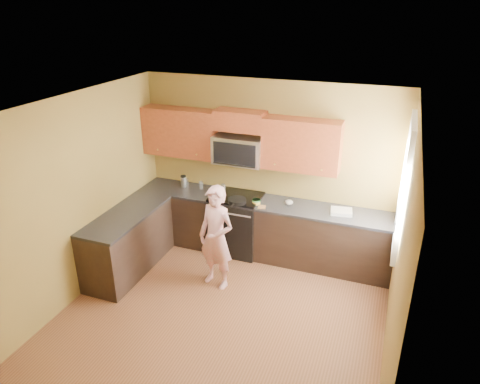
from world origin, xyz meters
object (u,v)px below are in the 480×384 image
at_px(stove, 236,223).
at_px(frying_pan, 237,203).
at_px(woman, 216,238).
at_px(travel_mug, 184,187).
at_px(butter_tub, 256,204).
at_px(microwave, 239,163).

height_order(stove, frying_pan, frying_pan).
bearing_deg(woman, frying_pan, 102.96).
relative_size(frying_pan, travel_mug, 2.49).
xyz_separation_m(frying_pan, travel_mug, (-1.06, 0.33, -0.03)).
relative_size(woman, frying_pan, 3.06).
height_order(woman, frying_pan, woman).
relative_size(stove, butter_tub, 7.42).
distance_m(frying_pan, travel_mug, 1.11).
relative_size(butter_tub, travel_mug, 0.65).
bearing_deg(microwave, frying_pan, -74.45).
bearing_deg(frying_pan, microwave, 106.46).
relative_size(stove, woman, 0.64).
xyz_separation_m(microwave, woman, (0.08, -1.10, -0.70)).
relative_size(stove, microwave, 1.25).
height_order(butter_tub, travel_mug, travel_mug).
bearing_deg(stove, butter_tub, -17.27).
xyz_separation_m(stove, woman, (0.08, -0.98, 0.27)).
distance_m(stove, microwave, 0.98).
bearing_deg(butter_tub, microwave, 146.78).
relative_size(microwave, frying_pan, 1.56).
height_order(stove, woman, woman).
bearing_deg(travel_mug, butter_tub, -9.20).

